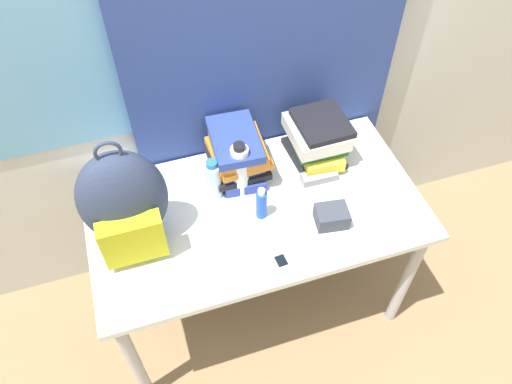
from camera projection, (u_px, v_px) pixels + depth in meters
name	position (u px, v px, depth m)	size (l,w,h in m)	color
ground_plane	(279.00, 363.00, 2.32)	(12.00, 12.00, 0.00)	#8C704C
wall_back	(218.00, 35.00, 1.84)	(6.00, 0.06, 2.50)	beige
curtain_blue	(266.00, 35.00, 1.84)	(1.11, 0.04, 2.50)	navy
desk	(256.00, 222.00, 2.03)	(1.31, 0.71, 0.74)	silver
backpack	(124.00, 203.00, 1.72)	(0.31, 0.25, 0.49)	#2D3851
book_stack_left	(238.00, 155.00, 2.00)	(0.23, 0.29, 0.21)	navy
book_stack_center	(317.00, 138.00, 2.07)	(0.23, 0.29, 0.20)	black
water_bottle	(213.00, 180.00, 1.94)	(0.07, 0.07, 0.19)	silver
sports_bottle	(240.00, 169.00, 1.93)	(0.07, 0.07, 0.26)	white
sunscreen_bottle	(261.00, 204.00, 1.89)	(0.04, 0.04, 0.15)	blue
cell_phone	(281.00, 262.00, 1.80)	(0.06, 0.11, 0.02)	#B7BCC6
sunglasses_case	(319.00, 177.00, 2.04)	(0.15, 0.06, 0.04)	gray
camera_pouch	(332.00, 216.00, 1.89)	(0.13, 0.11, 0.07)	#383D47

